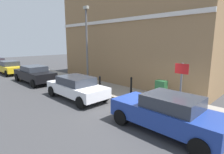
% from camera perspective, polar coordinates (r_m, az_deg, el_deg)
% --- Properties ---
extents(ground, '(80.00, 80.00, 0.00)m').
position_cam_1_polar(ground, '(8.75, 8.35, -11.43)').
color(ground, '#38383A').
extents(sidewalk, '(2.49, 30.00, 0.15)m').
position_cam_1_polar(sidewalk, '(14.08, -6.77, -2.42)').
color(sidewalk, gray).
rests_on(sidewalk, ground).
extents(corner_building, '(7.94, 13.28, 8.28)m').
position_cam_1_polar(corner_building, '(16.61, 10.48, 13.64)').
color(corner_building, olive).
rests_on(corner_building, ground).
extents(car_blue, '(1.84, 4.19, 1.45)m').
position_cam_1_polar(car_blue, '(7.09, 16.95, -10.74)').
color(car_blue, navy).
rests_on(car_blue, ground).
extents(car_white, '(1.85, 4.16, 1.34)m').
position_cam_1_polar(car_white, '(10.84, -11.20, -3.13)').
color(car_white, silver).
rests_on(car_white, ground).
extents(car_black, '(1.86, 4.50, 1.41)m').
position_cam_1_polar(car_black, '(16.18, -23.36, 0.91)').
color(car_black, black).
rests_on(car_black, ground).
extents(car_yellow, '(1.82, 4.45, 1.38)m').
position_cam_1_polar(car_yellow, '(21.99, -29.76, 2.75)').
color(car_yellow, gold).
rests_on(car_yellow, ground).
extents(utility_cabinet, '(0.46, 0.61, 1.15)m').
position_cam_1_polar(utility_cabinet, '(10.11, 15.22, -4.53)').
color(utility_cabinet, '#1E4C28').
rests_on(utility_cabinet, sidewalk).
extents(bollard_near_cabinet, '(0.14, 0.14, 1.04)m').
position_cam_1_polar(bollard_near_cabinet, '(11.33, 6.09, -2.42)').
color(bollard_near_cabinet, black).
rests_on(bollard_near_cabinet, sidewalk).
extents(bollard_far_kerb, '(0.14, 0.14, 1.04)m').
position_cam_1_polar(bollard_far_kerb, '(11.67, -3.87, -1.99)').
color(bollard_far_kerb, black).
rests_on(bollard_far_kerb, sidewalk).
extents(street_sign, '(0.08, 0.60, 2.30)m').
position_cam_1_polar(street_sign, '(8.35, 21.04, -1.19)').
color(street_sign, '#59595B').
rests_on(street_sign, sidewalk).
extents(lamppost, '(0.20, 0.44, 5.72)m').
position_cam_1_polar(lamppost, '(13.77, -7.97, 10.81)').
color(lamppost, '#59595B').
rests_on(lamppost, sidewalk).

